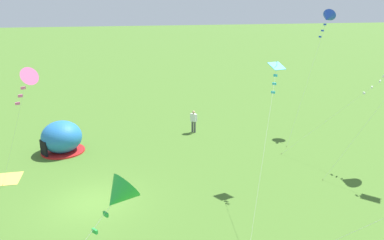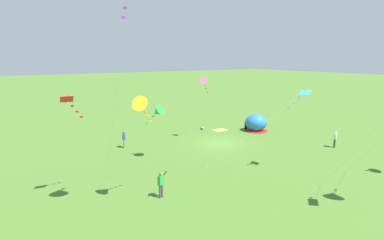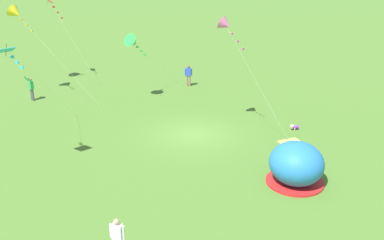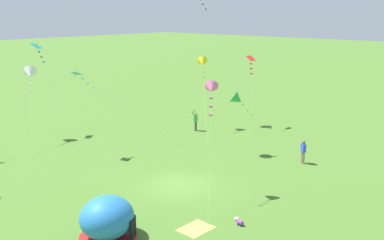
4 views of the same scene
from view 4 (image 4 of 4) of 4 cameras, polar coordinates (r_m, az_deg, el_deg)
ground_plane at (r=28.95m, az=-1.57°, el=-8.24°), size 300.00×300.00×0.00m
popup_tent at (r=22.68m, az=-10.71°, el=-12.20°), size 2.81×2.81×2.10m
picnic_blanket at (r=23.53m, az=0.51°, el=-13.63°), size 1.74×1.35×0.01m
toddler_crawling at (r=23.98m, az=5.95°, el=-12.70°), size 0.28×0.55×0.32m
person_watching_sky at (r=41.38m, az=0.46°, el=-0.02°), size 0.71×0.61×1.89m
person_near_tent at (r=33.53m, az=13.94°, el=-3.80°), size 0.40×0.52×1.72m
kite_teal at (r=41.50m, az=-19.00°, el=8.51°), size 1.24×5.91×8.21m
kite_cyan at (r=34.30m, az=-13.88°, el=5.28°), size 7.25×4.51×6.63m
kite_white at (r=40.27m, az=-19.87°, el=5.50°), size 3.86×5.64×6.35m
kite_yellow at (r=41.51m, az=1.35°, el=7.30°), size 5.30×5.15×6.80m
kite_pink at (r=26.03m, az=2.49°, el=3.96°), size 3.97×3.16×6.92m
kite_green at (r=34.07m, az=5.78°, el=2.62°), size 3.46×5.25×4.93m
kite_red at (r=42.40m, az=7.49°, el=7.33°), size 3.86×3.10×6.78m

